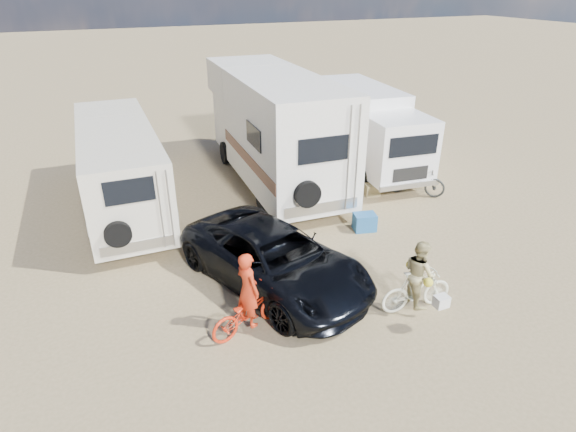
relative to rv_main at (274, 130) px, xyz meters
name	(u,v)px	position (x,y,z in m)	size (l,w,h in m)	color
ground	(392,286)	(0.12, -7.13, -1.87)	(140.00, 140.00, 0.00)	#9A845B
rv_main	(274,130)	(0.00, 0.00, 0.00)	(2.63, 8.06, 3.75)	white
rv_left	(121,171)	(-5.13, -0.38, -0.56)	(2.09, 7.21, 2.63)	silver
box_truck	(366,130)	(3.69, -0.01, -0.43)	(2.23, 6.57, 2.90)	white
dark_suv	(275,258)	(-2.38, -5.95, -1.18)	(2.32, 5.04, 1.40)	black
bike_man	(249,311)	(-3.47, -7.27, -1.41)	(0.62, 1.77, 0.93)	red
bike_woman	(417,290)	(0.07, -8.05, -1.38)	(0.46, 1.65, 0.99)	silver
rider_man	(248,297)	(-3.47, -7.27, -1.06)	(0.60, 0.39, 1.64)	red
rider_woman	(418,280)	(0.07, -8.05, -1.12)	(0.73, 0.57, 1.51)	tan
bike_parked	(416,180)	(3.86, -2.96, -1.37)	(0.67, 1.92, 1.01)	#242624
cooler	(365,222)	(1.00, -4.46, -1.63)	(0.62, 0.45, 0.50)	#225E9C
crate	(371,189)	(2.53, -2.38, -1.67)	(0.51, 0.51, 0.40)	olive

